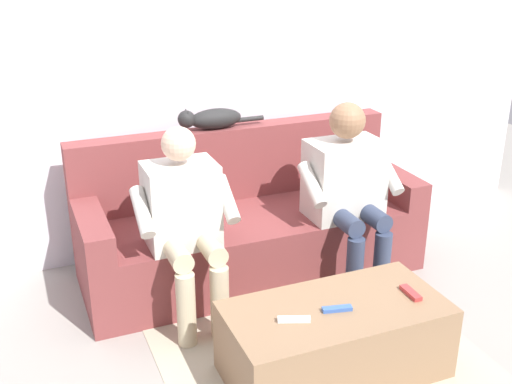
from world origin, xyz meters
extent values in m
plane|color=gray|center=(0.00, 0.60, 0.00)|extent=(8.00, 8.00, 0.00)
cube|color=silver|center=(0.00, -0.63, 1.23)|extent=(4.89, 0.06, 2.46)
cube|color=brown|center=(0.00, 0.00, 0.20)|extent=(1.75, 0.60, 0.41)
cube|color=brown|center=(0.00, -0.37, 0.44)|extent=(2.06, 0.15, 0.87)
cube|color=brown|center=(-0.95, 0.00, 0.29)|extent=(0.15, 0.60, 0.57)
cube|color=brown|center=(0.95, 0.00, 0.29)|extent=(0.15, 0.60, 0.57)
cube|color=#8C6B4C|center=(0.00, 0.98, 0.18)|extent=(1.04, 0.52, 0.37)
cube|color=beige|center=(-0.50, 0.15, 0.64)|extent=(0.43, 0.29, 0.46)
sphere|color=#936B4C|center=(-0.50, 0.15, 0.99)|extent=(0.21, 0.21, 0.21)
cylinder|color=#333D56|center=(-0.59, 0.31, 0.46)|extent=(0.11, 0.32, 0.11)
cylinder|color=#333D56|center=(-0.41, 0.31, 0.46)|extent=(0.11, 0.32, 0.11)
cylinder|color=#333D56|center=(-0.59, 0.47, 0.20)|extent=(0.10, 0.10, 0.41)
cylinder|color=#333D56|center=(-0.41, 0.47, 0.20)|extent=(0.10, 0.10, 0.41)
cylinder|color=beige|center=(-0.75, 0.23, 0.67)|extent=(0.08, 0.27, 0.22)
cylinder|color=beige|center=(-0.24, 0.23, 0.67)|extent=(0.08, 0.27, 0.22)
cube|color=beige|center=(0.50, 0.16, 0.64)|extent=(0.38, 0.27, 0.46)
sphere|color=beige|center=(0.50, 0.16, 0.98)|extent=(0.18, 0.18, 0.18)
cylinder|color=#C6B793|center=(0.41, 0.33, 0.46)|extent=(0.11, 0.33, 0.11)
cylinder|color=#C6B793|center=(0.59, 0.33, 0.46)|extent=(0.11, 0.33, 0.11)
cylinder|color=#C6B793|center=(0.41, 0.50, 0.20)|extent=(0.10, 0.10, 0.41)
cylinder|color=#C6B793|center=(0.59, 0.50, 0.20)|extent=(0.10, 0.10, 0.41)
cylinder|color=beige|center=(0.27, 0.24, 0.67)|extent=(0.08, 0.27, 0.22)
cylinder|color=beige|center=(0.73, 0.24, 0.67)|extent=(0.08, 0.27, 0.22)
ellipsoid|color=black|center=(0.11, -0.37, 0.93)|extent=(0.33, 0.14, 0.13)
sphere|color=black|center=(0.30, -0.37, 0.95)|extent=(0.11, 0.11, 0.11)
cone|color=black|center=(0.29, -0.40, 0.99)|extent=(0.04, 0.04, 0.03)
cone|color=black|center=(0.29, -0.35, 0.99)|extent=(0.04, 0.04, 0.03)
cylinder|color=black|center=(-0.11, -0.37, 0.91)|extent=(0.18, 0.03, 0.03)
cube|color=#3860B7|center=(0.02, 1.01, 0.38)|extent=(0.14, 0.06, 0.02)
cube|color=#B73333|center=(-0.38, 1.03, 0.38)|extent=(0.05, 0.14, 0.02)
cube|color=white|center=(0.24, 1.02, 0.38)|extent=(0.15, 0.08, 0.02)
cube|color=#B7AD93|center=(0.00, 0.86, 0.00)|extent=(1.56, 1.47, 0.01)
camera|label=1|loc=(1.29, 3.14, 1.95)|focal=43.86mm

